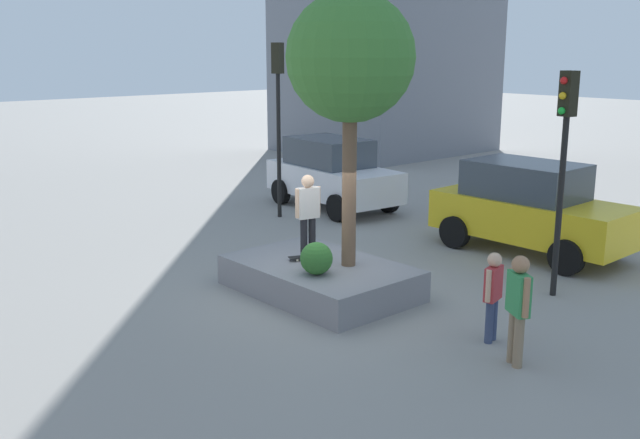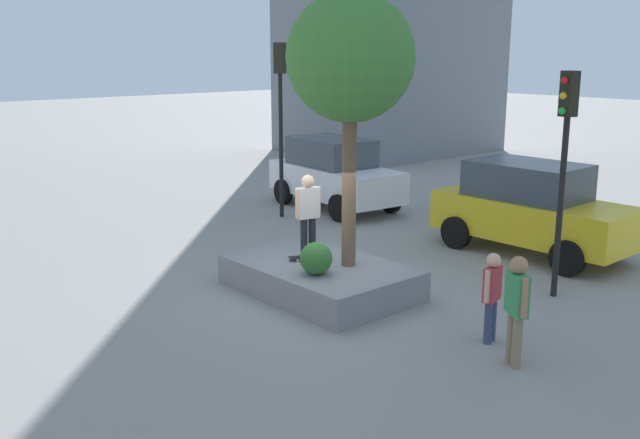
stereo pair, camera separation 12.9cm
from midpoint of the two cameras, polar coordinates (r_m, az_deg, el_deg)
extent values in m
plane|color=gray|center=(14.61, 0.70, -5.89)|extent=(120.00, 120.00, 0.00)
cube|color=gray|center=(14.61, 0.25, -4.62)|extent=(3.72, 2.44, 0.62)
cylinder|color=brown|center=(14.01, 2.58, 3.00)|extent=(0.28, 0.28, 3.37)
sphere|color=#3D7A33|center=(13.78, 2.68, 12.69)|extent=(2.44, 2.44, 2.44)
sphere|color=#2D6628|center=(13.73, -0.04, -3.09)|extent=(0.63, 0.63, 0.63)
cube|color=black|center=(14.76, -0.69, -2.92)|extent=(0.50, 0.82, 0.02)
sphere|color=beige|center=(14.62, -1.54, -3.24)|extent=(0.06, 0.06, 0.06)
sphere|color=beige|center=(14.77, -1.73, -3.06)|extent=(0.06, 0.06, 0.06)
sphere|color=beige|center=(14.77, 0.36, -3.06)|extent=(0.06, 0.06, 0.06)
sphere|color=beige|center=(14.92, 0.15, -2.88)|extent=(0.06, 0.06, 0.06)
cylinder|color=black|center=(14.69, -0.37, -1.35)|extent=(0.15, 0.15, 0.80)
cylinder|color=black|center=(14.60, -1.02, -1.44)|extent=(0.15, 0.15, 0.80)
cube|color=silver|center=(14.48, -0.70, 1.32)|extent=(0.27, 0.48, 0.62)
cylinder|color=#D8AD8C|center=(14.59, 0.11, 1.48)|extent=(0.10, 0.10, 0.59)
cylinder|color=#D8AD8C|center=(14.37, -1.52, 1.29)|extent=(0.10, 0.10, 0.59)
sphere|color=#D8AD8C|center=(14.40, -0.71, 3.04)|extent=(0.26, 0.26, 0.26)
cube|color=white|center=(22.21, 1.41, 3.07)|extent=(4.77, 2.36, 0.92)
cube|color=#38424C|center=(22.26, 1.06, 5.37)|extent=(2.73, 1.94, 0.83)
cylinder|color=black|center=(21.78, 5.78, 1.56)|extent=(0.80, 0.30, 0.78)
cylinder|color=black|center=(20.58, 1.71, 0.93)|extent=(0.80, 0.30, 0.78)
cylinder|color=black|center=(24.03, 1.13, 2.74)|extent=(0.80, 0.30, 0.78)
cylinder|color=black|center=(22.94, -2.75, 2.22)|extent=(0.80, 0.30, 0.78)
cube|color=gold|center=(17.99, 16.68, 0.11)|extent=(4.72, 2.03, 0.94)
cube|color=#38424C|center=(17.93, 16.23, 3.01)|extent=(2.65, 1.77, 0.85)
cylinder|color=black|center=(18.25, 22.22, -1.67)|extent=(0.80, 0.24, 0.80)
cylinder|color=black|center=(16.54, 19.16, -2.89)|extent=(0.80, 0.24, 0.80)
cylinder|color=black|center=(19.69, 14.41, -0.04)|extent=(0.80, 0.24, 0.80)
cylinder|color=black|center=(18.13, 10.90, -1.00)|extent=(0.80, 0.24, 0.80)
cylinder|color=black|center=(14.80, 18.66, 0.81)|extent=(0.12, 0.12, 3.56)
cube|color=black|center=(14.51, 19.31, 9.35)|extent=(0.32, 0.29, 0.85)
sphere|color=red|center=(14.38, 18.99, 10.32)|extent=(0.14, 0.14, 0.14)
sphere|color=gold|center=(14.40, 18.90, 9.21)|extent=(0.14, 0.14, 0.14)
sphere|color=green|center=(14.42, 18.82, 8.11)|extent=(0.14, 0.14, 0.14)
cylinder|color=black|center=(20.88, -2.92, 5.76)|extent=(0.12, 0.12, 4.13)
cube|color=black|center=(20.70, -3.00, 12.60)|extent=(0.33, 0.30, 0.85)
sphere|color=red|center=(20.81, -2.76, 13.29)|extent=(0.14, 0.14, 0.14)
sphere|color=gold|center=(20.82, -2.75, 12.52)|extent=(0.14, 0.14, 0.14)
sphere|color=green|center=(20.82, -2.74, 11.74)|extent=(0.14, 0.14, 0.14)
cylinder|color=navy|center=(12.62, 13.72, -7.68)|extent=(0.13, 0.13, 0.74)
cylinder|color=navy|center=(12.47, 13.42, -7.93)|extent=(0.13, 0.13, 0.74)
cube|color=#B23338|center=(12.33, 13.74, -4.96)|extent=(0.27, 0.45, 0.58)
cylinder|color=#D8AD8C|center=(12.52, 14.12, -4.62)|extent=(0.09, 0.09, 0.54)
cylinder|color=#D8AD8C|center=(12.13, 13.36, -5.16)|extent=(0.09, 0.09, 0.54)
sphere|color=#D8AD8C|center=(12.21, 13.84, -3.14)|extent=(0.24, 0.24, 0.24)
cylinder|color=#847056|center=(11.82, 15.17, -8.98)|extent=(0.15, 0.15, 0.84)
cylinder|color=#847056|center=(11.65, 15.59, -9.34)|extent=(0.15, 0.15, 0.84)
cube|color=#338C4C|center=(11.47, 15.61, -5.70)|extent=(0.51, 0.42, 0.66)
cylinder|color=#9E7251|center=(11.68, 15.09, -5.23)|extent=(0.10, 0.10, 0.62)
cylinder|color=#9E7251|center=(11.26, 16.15, -6.01)|extent=(0.10, 0.10, 0.62)
sphere|color=#9E7251|center=(11.33, 15.75, -3.48)|extent=(0.27, 0.27, 0.27)
camera|label=1|loc=(0.06, -89.74, 0.06)|focal=40.55mm
camera|label=2|loc=(0.06, 90.26, -0.06)|focal=40.55mm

